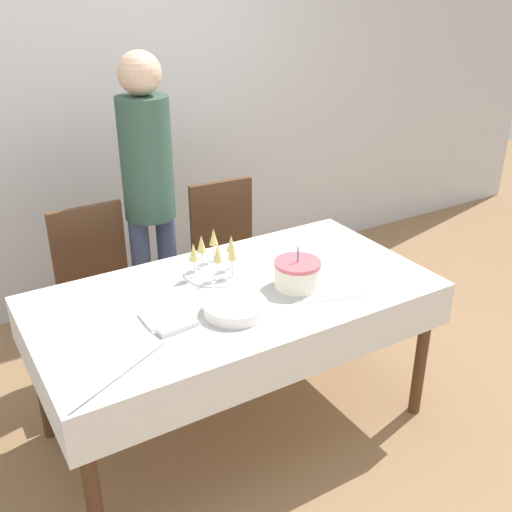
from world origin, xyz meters
TOP-DOWN VIEW (x-y plane):
  - ground_plane at (0.00, 0.00)m, footprint 12.00×12.00m
  - wall_back at (0.00, 1.63)m, footprint 8.00×0.05m
  - dining_table at (0.00, 0.00)m, footprint 1.82×0.95m
  - dining_chair_far_left at (-0.40, 0.79)m, footprint 0.42×0.42m
  - dining_chair_far_right at (0.41, 0.79)m, footprint 0.44×0.44m
  - birthday_cake at (0.27, -0.11)m, footprint 0.21×0.21m
  - champagne_tray at (0.01, 0.21)m, footprint 0.32×0.32m
  - plate_stack_main at (-0.09, -0.17)m, footprint 0.27×0.27m
  - cake_knife at (0.35, -0.30)m, footprint 0.29×0.11m
  - fork_pile at (-0.36, -0.16)m, footprint 0.17×0.08m
  - napkin_pile at (-0.38, -0.06)m, footprint 0.15×0.15m
  - person_standing at (-0.04, 0.88)m, footprint 0.28×0.28m

SIDE VIEW (x-z plane):
  - ground_plane at x=0.00m, z-range 0.00..0.00m
  - dining_chair_far_left at x=-0.40m, z-range 0.05..1.00m
  - dining_chair_far_right at x=0.41m, z-range 0.05..1.00m
  - dining_table at x=0.00m, z-range 0.28..1.04m
  - cake_knife at x=0.35m, z-range 0.76..0.77m
  - napkin_pile at x=-0.38m, z-range 0.76..0.77m
  - fork_pile at x=-0.36m, z-range 0.76..0.78m
  - plate_stack_main at x=-0.09m, z-range 0.76..0.81m
  - birthday_cake at x=0.27m, z-range 0.72..0.92m
  - champagne_tray at x=0.01m, z-range 0.75..0.93m
  - person_standing at x=-0.04m, z-range 0.19..1.91m
  - wall_back at x=0.00m, z-range 0.00..2.70m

